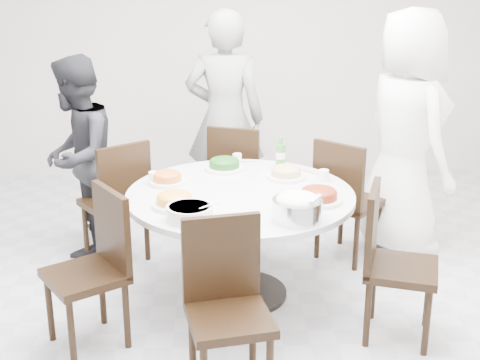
{
  "coord_description": "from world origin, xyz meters",
  "views": [
    {
      "loc": [
        -0.22,
        -3.8,
        2.24
      ],
      "look_at": [
        -0.07,
        0.36,
        0.82
      ],
      "focal_mm": 50.0,
      "sensor_mm": 36.0,
      "label": 1
    }
  ],
  "objects_px": {
    "chair_se": "(402,265)",
    "diner_right": "(406,134)",
    "chair_sw": "(84,272)",
    "chair_ne": "(350,199)",
    "diner_left": "(78,157)",
    "soup_bowl": "(190,213)",
    "chair_s": "(230,315)",
    "chair_n": "(240,179)",
    "diner_middle": "(225,119)",
    "dining_table": "(240,245)",
    "rice_bowl": "(297,210)",
    "beverage_bottle": "(281,153)",
    "chair_nw": "(114,200)"
  },
  "relations": [
    {
      "from": "diner_right",
      "to": "chair_nw",
      "type": "bearing_deg",
      "value": 74.27
    },
    {
      "from": "chair_sw",
      "to": "chair_se",
      "type": "xyz_separation_m",
      "value": [
        1.87,
        0.02,
        0.0
      ]
    },
    {
      "from": "diner_right",
      "to": "rice_bowl",
      "type": "distance_m",
      "value": 1.58
    },
    {
      "from": "chair_n",
      "to": "chair_se",
      "type": "relative_size",
      "value": 1.0
    },
    {
      "from": "chair_sw",
      "to": "chair_ne",
      "type": "bearing_deg",
      "value": 89.55
    },
    {
      "from": "chair_ne",
      "to": "diner_right",
      "type": "xyz_separation_m",
      "value": [
        0.43,
        0.16,
        0.46
      ]
    },
    {
      "from": "diner_right",
      "to": "rice_bowl",
      "type": "xyz_separation_m",
      "value": [
        -0.97,
        -1.23,
        -0.12
      ]
    },
    {
      "from": "chair_ne",
      "to": "chair_sw",
      "type": "relative_size",
      "value": 1.0
    },
    {
      "from": "chair_se",
      "to": "diner_right",
      "type": "height_order",
      "value": "diner_right"
    },
    {
      "from": "chair_se",
      "to": "chair_s",
      "type": "bearing_deg",
      "value": 135.35
    },
    {
      "from": "chair_nw",
      "to": "rice_bowl",
      "type": "distance_m",
      "value": 1.7
    },
    {
      "from": "dining_table",
      "to": "diner_middle",
      "type": "relative_size",
      "value": 0.82
    },
    {
      "from": "chair_sw",
      "to": "chair_se",
      "type": "relative_size",
      "value": 1.0
    },
    {
      "from": "chair_s",
      "to": "dining_table",
      "type": "bearing_deg",
      "value": 73.32
    },
    {
      "from": "beverage_bottle",
      "to": "chair_sw",
      "type": "bearing_deg",
      "value": -139.2
    },
    {
      "from": "chair_ne",
      "to": "rice_bowl",
      "type": "bearing_deg",
      "value": 105.48
    },
    {
      "from": "diner_left",
      "to": "chair_s",
      "type": "bearing_deg",
      "value": 37.56
    },
    {
      "from": "chair_se",
      "to": "soup_bowl",
      "type": "relative_size",
      "value": 3.44
    },
    {
      "from": "chair_n",
      "to": "soup_bowl",
      "type": "distance_m",
      "value": 1.62
    },
    {
      "from": "chair_n",
      "to": "diner_middle",
      "type": "distance_m",
      "value": 0.53
    },
    {
      "from": "dining_table",
      "to": "beverage_bottle",
      "type": "relative_size",
      "value": 6.38
    },
    {
      "from": "beverage_bottle",
      "to": "diner_left",
      "type": "bearing_deg",
      "value": 168.75
    },
    {
      "from": "chair_se",
      "to": "soup_bowl",
      "type": "bearing_deg",
      "value": 103.79
    },
    {
      "from": "diner_left",
      "to": "soup_bowl",
      "type": "height_order",
      "value": "diner_left"
    },
    {
      "from": "chair_ne",
      "to": "chair_nw",
      "type": "bearing_deg",
      "value": 40.96
    },
    {
      "from": "chair_sw",
      "to": "diner_left",
      "type": "height_order",
      "value": "diner_left"
    },
    {
      "from": "rice_bowl",
      "to": "beverage_bottle",
      "type": "relative_size",
      "value": 1.26
    },
    {
      "from": "chair_nw",
      "to": "soup_bowl",
      "type": "bearing_deg",
      "value": 83.35
    },
    {
      "from": "chair_sw",
      "to": "diner_right",
      "type": "distance_m",
      "value": 2.62
    },
    {
      "from": "chair_n",
      "to": "diner_middle",
      "type": "relative_size",
      "value": 0.52
    },
    {
      "from": "chair_ne",
      "to": "chair_s",
      "type": "xyz_separation_m",
      "value": [
        -0.95,
        -1.67,
        0.0
      ]
    },
    {
      "from": "chair_ne",
      "to": "beverage_bottle",
      "type": "bearing_deg",
      "value": 51.16
    },
    {
      "from": "chair_s",
      "to": "diner_right",
      "type": "height_order",
      "value": "diner_right"
    },
    {
      "from": "rice_bowl",
      "to": "beverage_bottle",
      "type": "height_order",
      "value": "beverage_bottle"
    },
    {
      "from": "chair_s",
      "to": "beverage_bottle",
      "type": "xyz_separation_m",
      "value": [
        0.41,
        1.59,
        0.39
      ]
    },
    {
      "from": "chair_n",
      "to": "chair_nw",
      "type": "bearing_deg",
      "value": 45.1
    },
    {
      "from": "chair_sw",
      "to": "diner_right",
      "type": "height_order",
      "value": "diner_right"
    },
    {
      "from": "chair_ne",
      "to": "soup_bowl",
      "type": "bearing_deg",
      "value": 83.84
    },
    {
      "from": "chair_n",
      "to": "diner_left",
      "type": "distance_m",
      "value": 1.32
    },
    {
      "from": "rice_bowl",
      "to": "chair_se",
      "type": "bearing_deg",
      "value": -6.27
    },
    {
      "from": "diner_middle",
      "to": "soup_bowl",
      "type": "bearing_deg",
      "value": 89.45
    },
    {
      "from": "dining_table",
      "to": "soup_bowl",
      "type": "bearing_deg",
      "value": -124.79
    },
    {
      "from": "chair_ne",
      "to": "beverage_bottle",
      "type": "relative_size",
      "value": 4.04
    },
    {
      "from": "diner_middle",
      "to": "diner_right",
      "type": "bearing_deg",
      "value": 162.35
    },
    {
      "from": "diner_right",
      "to": "diner_middle",
      "type": "distance_m",
      "value": 1.5
    },
    {
      "from": "chair_nw",
      "to": "rice_bowl",
      "type": "relative_size",
      "value": 3.22
    },
    {
      "from": "diner_right",
      "to": "diner_middle",
      "type": "bearing_deg",
      "value": 46.52
    },
    {
      "from": "diner_left",
      "to": "soup_bowl",
      "type": "xyz_separation_m",
      "value": [
        0.89,
        -1.26,
        0.02
      ]
    },
    {
      "from": "diner_middle",
      "to": "beverage_bottle",
      "type": "distance_m",
      "value": 0.96
    },
    {
      "from": "rice_bowl",
      "to": "soup_bowl",
      "type": "height_order",
      "value": "rice_bowl"
    }
  ]
}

